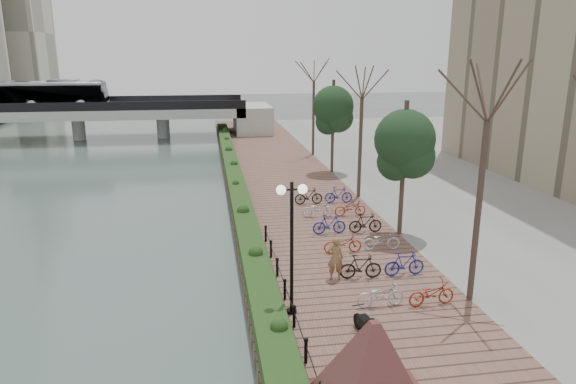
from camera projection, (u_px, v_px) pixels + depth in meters
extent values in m
plane|color=#59595B|center=(254.00, 362.00, 15.54)|extent=(220.00, 220.00, 0.00)
cube|color=#4B5E59|center=(16.00, 183.00, 37.13)|extent=(30.00, 130.00, 0.02)
cube|color=brown|center=(291.00, 197.00, 32.77)|extent=(8.00, 75.00, 0.50)
cube|color=slate|center=(521.00, 187.00, 35.18)|extent=(24.00, 75.00, 0.50)
cube|color=#1A3613|center=(235.00, 181.00, 34.51)|extent=(1.10, 56.00, 0.60)
cylinder|color=black|center=(306.00, 352.00, 14.58)|extent=(0.10, 0.10, 0.70)
cylinder|color=black|center=(294.00, 317.00, 16.48)|extent=(0.10, 0.10, 0.70)
cylinder|color=black|center=(285.00, 290.00, 18.39)|extent=(0.10, 0.10, 0.70)
cylinder|color=black|center=(277.00, 268.00, 20.30)|extent=(0.10, 0.10, 0.70)
cylinder|color=black|center=(271.00, 250.00, 22.21)|extent=(0.10, 0.10, 0.70)
cylinder|color=black|center=(266.00, 234.00, 24.12)|extent=(0.10, 0.10, 0.70)
pyramid|color=#41221C|center=(373.00, 370.00, 11.87)|extent=(5.17, 5.17, 2.50)
cylinder|color=black|center=(292.00, 249.00, 16.93)|extent=(0.12, 0.12, 4.60)
cylinder|color=black|center=(292.00, 190.00, 16.40)|extent=(0.70, 0.06, 0.06)
sphere|color=white|center=(281.00, 190.00, 16.34)|extent=(0.32, 0.32, 0.32)
sphere|color=white|center=(303.00, 189.00, 16.45)|extent=(0.32, 0.32, 0.32)
imported|color=brown|center=(335.00, 258.00, 19.91)|extent=(0.70, 0.52, 1.75)
imported|color=silver|center=(381.00, 296.00, 17.71)|extent=(0.60, 1.72, 0.90)
imported|color=black|center=(360.00, 265.00, 20.18)|extent=(0.47, 1.66, 1.00)
imported|color=#982E16|center=(343.00, 243.00, 22.67)|extent=(0.60, 1.71, 0.90)
imported|color=navy|center=(329.00, 224.00, 25.14)|extent=(0.47, 1.66, 1.00)
imported|color=silver|center=(318.00, 209.00, 27.63)|extent=(0.60, 1.71, 0.90)
imported|color=black|center=(309.00, 196.00, 30.10)|extent=(0.47, 1.66, 1.00)
imported|color=#982E16|center=(431.00, 292.00, 17.98)|extent=(0.60, 1.72, 0.90)
imported|color=navy|center=(403.00, 263.00, 20.45)|extent=(0.47, 1.66, 1.00)
imported|color=silver|center=(382.00, 241.00, 22.94)|extent=(0.60, 1.71, 0.90)
imported|color=black|center=(364.00, 222.00, 25.41)|extent=(0.47, 1.66, 1.00)
imported|color=#982E16|center=(350.00, 208.00, 27.91)|extent=(0.60, 1.71, 0.90)
imported|color=navy|center=(338.00, 195.00, 30.37)|extent=(0.47, 1.66, 1.00)
cube|color=#9C9B97|center=(77.00, 112.00, 55.44)|extent=(36.00, 8.00, 1.00)
cube|color=black|center=(67.00, 107.00, 51.48)|extent=(36.00, 0.15, 0.90)
cube|color=black|center=(84.00, 100.00, 58.92)|extent=(36.00, 0.15, 0.90)
cylinder|color=#9C9B97|center=(79.00, 128.00, 55.90)|extent=(1.40, 1.40, 2.50)
cylinder|color=#9C9B97|center=(163.00, 127.00, 57.25)|extent=(1.40, 1.40, 2.50)
imported|color=silver|center=(55.00, 94.00, 54.62)|extent=(2.52, 10.77, 3.00)
cube|color=beige|center=(6.00, 33.00, 83.67)|extent=(12.00, 12.00, 24.00)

